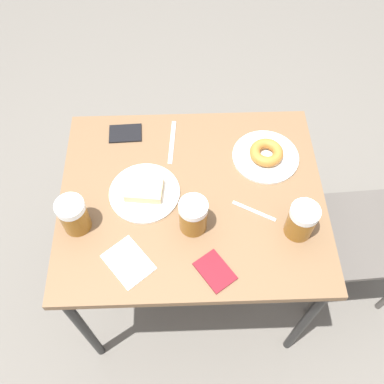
{
  "coord_description": "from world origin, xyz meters",
  "views": [
    {
      "loc": [
        0.81,
        -0.03,
        2.06
      ],
      "look_at": [
        0.0,
        0.0,
        0.79
      ],
      "focal_mm": 40.0,
      "sensor_mm": 36.0,
      "label": 1
    }
  ],
  "objects_px": {
    "plate_with_cake": "(144,191)",
    "beer_mug_left": "(192,216)",
    "passport_far_edge": "(215,271)",
    "plate_with_donut": "(266,155)",
    "fork": "(254,211)",
    "napkin_folded": "(128,262)",
    "passport_near_edge": "(125,133)",
    "knife": "(172,142)",
    "beer_mug_right": "(302,221)",
    "beer_mug_center": "(74,215)"
  },
  "relations": [
    {
      "from": "beer_mug_right",
      "to": "passport_far_edge",
      "type": "xyz_separation_m",
      "value": [
        0.14,
        -0.29,
        -0.06
      ]
    },
    {
      "from": "beer_mug_center",
      "to": "passport_near_edge",
      "type": "relative_size",
      "value": 1.04
    },
    {
      "from": "passport_near_edge",
      "to": "beer_mug_right",
      "type": "bearing_deg",
      "value": 53.53
    },
    {
      "from": "plate_with_donut",
      "to": "fork",
      "type": "relative_size",
      "value": 1.7
    },
    {
      "from": "napkin_folded",
      "to": "passport_near_edge",
      "type": "xyz_separation_m",
      "value": [
        -0.54,
        -0.04,
        0.0
      ]
    },
    {
      "from": "beer_mug_left",
      "to": "plate_with_donut",
      "type": "bearing_deg",
      "value": 134.56
    },
    {
      "from": "plate_with_donut",
      "to": "knife",
      "type": "distance_m",
      "value": 0.36
    },
    {
      "from": "plate_with_cake",
      "to": "beer_mug_left",
      "type": "height_order",
      "value": "beer_mug_left"
    },
    {
      "from": "plate_with_cake",
      "to": "beer_mug_center",
      "type": "relative_size",
      "value": 1.87
    },
    {
      "from": "plate_with_cake",
      "to": "fork",
      "type": "relative_size",
      "value": 1.72
    },
    {
      "from": "plate_with_donut",
      "to": "passport_near_edge",
      "type": "distance_m",
      "value": 0.55
    },
    {
      "from": "plate_with_cake",
      "to": "napkin_folded",
      "type": "xyz_separation_m",
      "value": [
        0.26,
        -0.05,
        -0.01
      ]
    },
    {
      "from": "plate_with_cake",
      "to": "knife",
      "type": "bearing_deg",
      "value": 156.73
    },
    {
      "from": "napkin_folded",
      "to": "fork",
      "type": "height_order",
      "value": "same"
    },
    {
      "from": "napkin_folded",
      "to": "fork",
      "type": "distance_m",
      "value": 0.46
    },
    {
      "from": "beer_mug_left",
      "to": "beer_mug_center",
      "type": "xyz_separation_m",
      "value": [
        -0.01,
        -0.39,
        0.0
      ]
    },
    {
      "from": "beer_mug_right",
      "to": "napkin_folded",
      "type": "height_order",
      "value": "beer_mug_right"
    },
    {
      "from": "plate_with_cake",
      "to": "knife",
      "type": "relative_size",
      "value": 1.2
    },
    {
      "from": "plate_with_donut",
      "to": "knife",
      "type": "xyz_separation_m",
      "value": [
        -0.09,
        -0.35,
        -0.02
      ]
    },
    {
      "from": "fork",
      "to": "knife",
      "type": "bearing_deg",
      "value": -138.45
    },
    {
      "from": "fork",
      "to": "knife",
      "type": "xyz_separation_m",
      "value": [
        -0.32,
        -0.28,
        -0.0
      ]
    },
    {
      "from": "passport_far_edge",
      "to": "plate_with_donut",
      "type": "bearing_deg",
      "value": 154.11
    },
    {
      "from": "passport_near_edge",
      "to": "passport_far_edge",
      "type": "bearing_deg",
      "value": 28.37
    },
    {
      "from": "plate_with_donut",
      "to": "passport_far_edge",
      "type": "bearing_deg",
      "value": -25.89
    },
    {
      "from": "beer_mug_right",
      "to": "knife",
      "type": "xyz_separation_m",
      "value": [
        -0.4,
        -0.42,
        -0.07
      ]
    },
    {
      "from": "beer_mug_right",
      "to": "napkin_folded",
      "type": "bearing_deg",
      "value": -80.16
    },
    {
      "from": "plate_with_donut",
      "to": "beer_mug_right",
      "type": "distance_m",
      "value": 0.32
    },
    {
      "from": "beer_mug_right",
      "to": "passport_near_edge",
      "type": "bearing_deg",
      "value": -126.47
    },
    {
      "from": "passport_far_edge",
      "to": "beer_mug_left",
      "type": "bearing_deg",
      "value": -158.22
    },
    {
      "from": "beer_mug_right",
      "to": "passport_far_edge",
      "type": "height_order",
      "value": "beer_mug_right"
    },
    {
      "from": "beer_mug_right",
      "to": "napkin_folded",
      "type": "xyz_separation_m",
      "value": [
        0.1,
        -0.57,
        -0.07
      ]
    },
    {
      "from": "napkin_folded",
      "to": "passport_near_edge",
      "type": "distance_m",
      "value": 0.55
    },
    {
      "from": "plate_with_cake",
      "to": "fork",
      "type": "bearing_deg",
      "value": 77.22
    },
    {
      "from": "beer_mug_right",
      "to": "passport_far_edge",
      "type": "distance_m",
      "value": 0.33
    },
    {
      "from": "knife",
      "to": "napkin_folded",
      "type": "bearing_deg",
      "value": -16.36
    },
    {
      "from": "napkin_folded",
      "to": "passport_near_edge",
      "type": "bearing_deg",
      "value": -176.11
    },
    {
      "from": "napkin_folded",
      "to": "passport_far_edge",
      "type": "xyz_separation_m",
      "value": [
        0.04,
        0.28,
        0.0
      ]
    },
    {
      "from": "fork",
      "to": "beer_mug_left",
      "type": "bearing_deg",
      "value": -77.43
    },
    {
      "from": "beer_mug_left",
      "to": "beer_mug_right",
      "type": "bearing_deg",
      "value": 85.1
    },
    {
      "from": "fork",
      "to": "knife",
      "type": "height_order",
      "value": "same"
    },
    {
      "from": "fork",
      "to": "passport_near_edge",
      "type": "relative_size",
      "value": 1.13
    },
    {
      "from": "napkin_folded",
      "to": "beer_mug_left",
      "type": "bearing_deg",
      "value": 121.39
    },
    {
      "from": "fork",
      "to": "passport_near_edge",
      "type": "height_order",
      "value": "passport_near_edge"
    },
    {
      "from": "napkin_folded",
      "to": "knife",
      "type": "xyz_separation_m",
      "value": [
        -0.5,
        0.15,
        -0.0
      ]
    },
    {
      "from": "beer_mug_center",
      "to": "passport_far_edge",
      "type": "height_order",
      "value": "beer_mug_center"
    },
    {
      "from": "passport_near_edge",
      "to": "knife",
      "type": "bearing_deg",
      "value": 75.16
    },
    {
      "from": "plate_with_donut",
      "to": "passport_near_edge",
      "type": "height_order",
      "value": "plate_with_donut"
    },
    {
      "from": "beer_mug_center",
      "to": "knife",
      "type": "xyz_separation_m",
      "value": [
        -0.35,
        0.32,
        -0.07
      ]
    },
    {
      "from": "fork",
      "to": "plate_with_donut",
      "type": "bearing_deg",
      "value": 163.5
    },
    {
      "from": "beer_mug_right",
      "to": "fork",
      "type": "bearing_deg",
      "value": -119.7
    }
  ]
}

